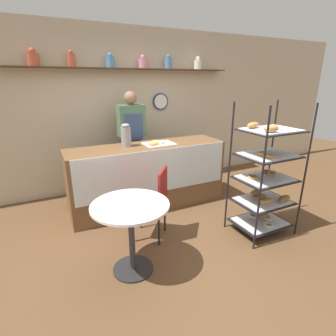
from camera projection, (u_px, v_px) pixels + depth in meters
ground_plane at (181, 240)px, 3.21m from camera, size 14.00×14.00×0.00m
back_wall at (125, 110)px, 4.53m from camera, size 10.00×0.30×2.70m
display_counter at (148, 176)px, 3.94m from camera, size 2.31×0.63×0.96m
pastry_rack at (265, 178)px, 3.18m from camera, size 0.71×0.56×1.63m
person_worker at (132, 140)px, 4.26m from camera, size 0.42×0.23×1.70m
cafe_table at (131, 221)px, 2.53m from camera, size 0.75×0.75×0.75m
cafe_chair at (155, 197)px, 3.10m from camera, size 0.53×0.53×0.89m
coffee_carafe at (126, 135)px, 3.68m from camera, size 0.14×0.14×0.33m
donut_tray_counter at (157, 143)px, 3.82m from camera, size 0.44×0.34×0.05m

